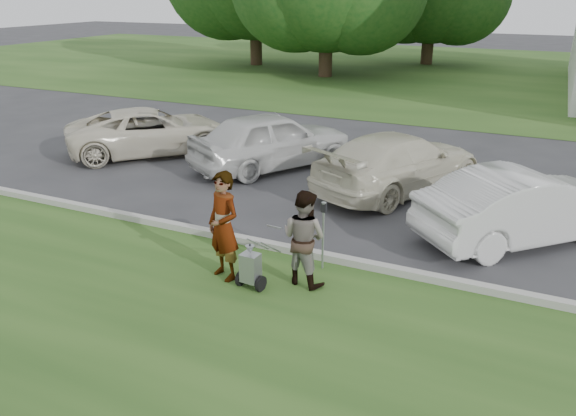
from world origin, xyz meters
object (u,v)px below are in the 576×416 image
Objects in this scene: person_left at (224,227)px; car_b at (272,140)px; person_right at (304,238)px; car_a at (151,131)px; parking_meter_near at (323,228)px; striping_cart at (251,268)px; car_d at (525,206)px; car_c at (399,162)px.

car_b is (-2.13, 6.09, -0.16)m from person_left.
person_right is 0.34× the size of car_a.
person_left is at bearing -179.90° from car_a.
parking_meter_near is 6.19m from car_b.
striping_cart is at bearing -125.71° from parking_meter_near.
person_right reaches higher than car_a.
person_right is at bearing 151.88° from car_b.
car_d reaches higher than parking_meter_near.
parking_meter_near is at bearing 59.08° from striping_cart.
person_right is (0.72, 0.54, 0.46)m from striping_cart.
car_a is at bearing 23.41° from car_c.
car_a reaches higher than striping_cart.
car_d is at bearing 42.24° from parking_meter_near.
person_right is 4.72m from car_d.
person_left is 1.74m from parking_meter_near.
car_b is at bearing 118.30° from striping_cart.
car_b is (-3.43, 5.69, -0.04)m from person_right.
striping_cart is 6.81m from car_b.
striping_cart is 0.49× the size of person_left.
person_right is at bearing -99.86° from parking_meter_near.
striping_cart is 0.57× the size of person_right.
car_d is at bearing 172.38° from car_c.
person_left is 6.46m from car_b.
car_b is at bearing 26.27° from car_d.
person_left is 5.95m from car_d.
car_a is (-6.08, 5.86, -0.27)m from person_left.
person_left is at bearing 140.08° from car_b.
person_right is 0.38× the size of car_d.
person_right reaches higher than striping_cart.
car_b is 0.94× the size of car_c.
car_c reaches higher than striping_cart.
parking_meter_near is (0.82, 1.15, 0.44)m from striping_cart.
striping_cart is at bearing 144.32° from car_b.
person_left reaches higher than car_d.
parking_meter_near is at bearing -88.06° from person_right.
car_b reaches higher than car_c.
parking_meter_near is 0.29× the size of car_d.
person_left reaches higher than parking_meter_near.
car_b reaches higher than car_d.
person_left reaches higher than car_a.
parking_meter_near is 4.72m from car_c.
person_right reaches higher than car_b.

